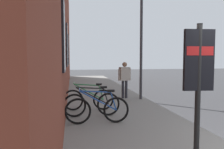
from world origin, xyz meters
TOP-DOWN VIEW (x-y plane):
  - ground at (6.00, -1.00)m, footprint 60.00×60.00m
  - sidewalk_pavement at (8.00, 1.75)m, footprint 24.00×3.50m
  - station_facade at (8.99, 3.80)m, footprint 22.00×0.65m
  - bicycle_under_window at (2.83, 2.62)m, footprint 0.48×1.77m
  - bicycle_far_end at (3.61, 2.70)m, footprint 0.48×1.77m
  - bicycle_nearest_sign at (4.45, 2.75)m, footprint 0.48×1.77m
  - transit_info_sign at (0.54, 1.05)m, footprint 0.13×0.55m
  - pedestrian_near_bus at (6.50, 0.96)m, footprint 0.33×0.61m
  - street_lamp at (6.17, 0.30)m, footprint 0.28×0.28m

SIDE VIEW (x-z plane):
  - ground at x=6.00m, z-range 0.00..0.00m
  - sidewalk_pavement at x=8.00m, z-range 0.00..0.12m
  - bicycle_under_window at x=2.83m, z-range 0.02..1.00m
  - bicycle_far_end at x=3.61m, z-range 0.02..1.00m
  - bicycle_nearest_sign at x=4.45m, z-range 0.02..1.00m
  - pedestrian_near_bus at x=6.50m, z-range 0.30..1.94m
  - transit_info_sign at x=0.54m, z-range 0.52..2.92m
  - street_lamp at x=6.17m, z-range 0.59..5.54m
  - station_facade at x=8.99m, z-range 0.00..7.43m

